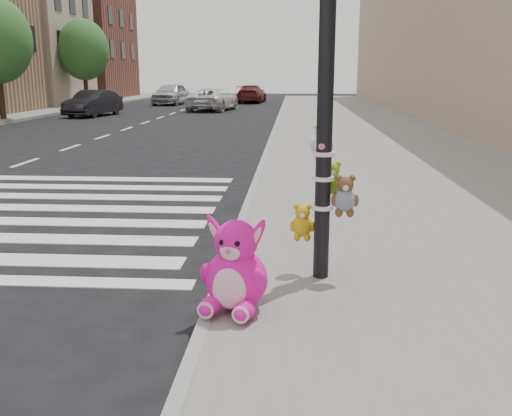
# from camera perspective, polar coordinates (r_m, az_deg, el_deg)

# --- Properties ---
(sidewalk_near) EXTENTS (7.00, 80.00, 0.14)m
(sidewalk_near) POSITION_cam_1_polar(r_m,az_deg,el_deg) (14.34, 14.65, 4.28)
(sidewalk_near) COLOR slate
(sidewalk_near) RESTS_ON ground
(curb_edge) EXTENTS (0.12, 80.00, 0.15)m
(curb_edge) POSITION_cam_1_polar(r_m,az_deg,el_deg) (14.10, 0.71, 4.56)
(curb_edge) COLOR gray
(curb_edge) RESTS_ON ground
(bld_far_d) EXTENTS (6.00, 8.00, 10.00)m
(bld_far_d) POSITION_cam_1_polar(r_m,az_deg,el_deg) (42.88, -21.65, 16.18)
(bld_far_d) COLOR tan
(bld_far_d) RESTS_ON ground
(bld_far_e) EXTENTS (6.00, 10.00, 9.00)m
(bld_far_e) POSITION_cam_1_polar(r_m,az_deg,el_deg) (53.04, -16.43, 15.31)
(bld_far_e) COLOR brown
(bld_far_e) RESTS_ON ground
(signal_pole) EXTENTS (0.70, 0.49, 4.00)m
(signal_pole) POSITION_cam_1_polar(r_m,az_deg,el_deg) (5.76, 7.03, 8.46)
(signal_pole) COLOR black
(signal_pole) RESTS_ON sidewalk_near
(tree_far_c) EXTENTS (3.20, 3.20, 5.44)m
(tree_far_c) POSITION_cam_1_polar(r_m,az_deg,el_deg) (39.33, -16.87, 14.89)
(tree_far_c) COLOR #382619
(tree_far_c) RESTS_ON sidewalk_far
(pink_bunny) EXTENTS (0.67, 0.75, 0.88)m
(pink_bunny) POSITION_cam_1_polar(r_m,az_deg,el_deg) (5.11, -2.09, -6.41)
(pink_bunny) COLOR #FF15B0
(pink_bunny) RESTS_ON sidewalk_near
(red_teddy) EXTENTS (0.16, 0.15, 0.19)m
(red_teddy) POSITION_cam_1_polar(r_m,az_deg,el_deg) (6.64, -0.67, -4.12)
(red_teddy) COLOR #BA3A12
(red_teddy) RESTS_ON sidewalk_near
(car_dark_far) EXTENTS (2.09, 4.28, 1.35)m
(car_dark_far) POSITION_cam_1_polar(r_m,az_deg,el_deg) (31.56, -15.96, 10.05)
(car_dark_far) COLOR black
(car_dark_far) RESTS_ON ground
(car_white_near) EXTENTS (2.92, 5.05, 1.32)m
(car_white_near) POSITION_cam_1_polar(r_m,az_deg,el_deg) (35.03, -4.30, 10.77)
(car_white_near) COLOR silver
(car_white_near) RESTS_ON ground
(car_maroon_near) EXTENTS (2.19, 4.70, 1.33)m
(car_maroon_near) POSITION_cam_1_polar(r_m,az_deg,el_deg) (44.08, -0.46, 11.34)
(car_maroon_near) COLOR #581919
(car_maroon_near) RESTS_ON ground
(car_silver_deep) EXTENTS (2.22, 4.66, 1.54)m
(car_silver_deep) POSITION_cam_1_polar(r_m,az_deg,el_deg) (41.91, -8.50, 11.24)
(car_silver_deep) COLOR #BBBBC0
(car_silver_deep) RESTS_ON ground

